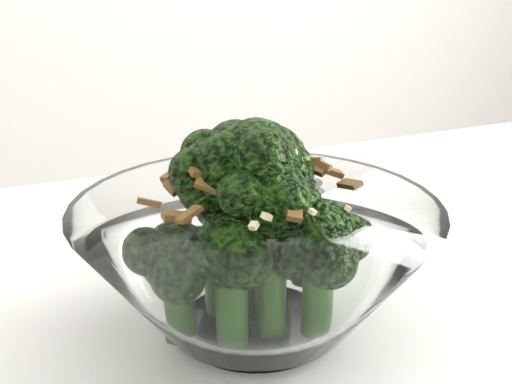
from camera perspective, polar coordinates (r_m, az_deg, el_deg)
name	(u,v)px	position (r m, az deg, el deg)	size (l,w,h in m)	color
broccoli_dish	(256,255)	(0.48, -0.03, -4.62)	(0.23, 0.23, 0.14)	white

